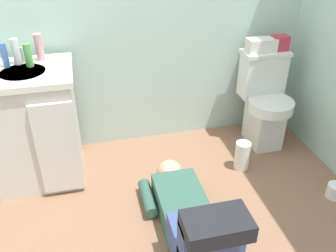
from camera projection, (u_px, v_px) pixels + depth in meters
The scene contains 13 objects.
ground_plane at pixel (179, 233), 2.25m from camera, with size 3.02×3.18×0.04m, color #8B6148.
toilet at pixel (265, 101), 2.91m from camera, with size 0.36×0.46×0.75m.
vanity_cabinet at pixel (35, 126), 2.49m from camera, with size 0.60×0.53×0.82m.
faucet at pixel (23, 55), 2.38m from camera, with size 0.02×0.02×0.10m, color silver.
person_plumber at pixel (190, 217), 2.10m from camera, with size 0.39×1.06×0.52m.
tissue_box at pixel (261, 45), 2.76m from camera, with size 0.22×0.11×0.10m, color silver.
toiletry_bag at pixel (280, 43), 2.78m from camera, with size 0.12×0.09×0.11m, color #B22D3F.
bottle_blue at pixel (5, 55), 2.29m from camera, with size 0.04×0.04×0.16m, color #4669B9.
bottle_white at pixel (16, 52), 2.33m from camera, with size 0.05×0.05×0.17m, color white.
bottle_green at pixel (28, 55), 2.31m from camera, with size 0.05×0.05×0.15m, color #52A34D.
bottle_pink at pixel (39, 47), 2.39m from camera, with size 0.05×0.05×0.18m, color pink.
paper_towel_roll at pixel (242, 156), 2.72m from camera, with size 0.11×0.11×0.22m, color white.
toilet_paper_roll at pixel (335, 191), 2.48m from camera, with size 0.11×0.11×0.10m, color white.
Camera 1 is at (-0.44, -1.52, 1.71)m, focal length 39.33 mm.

